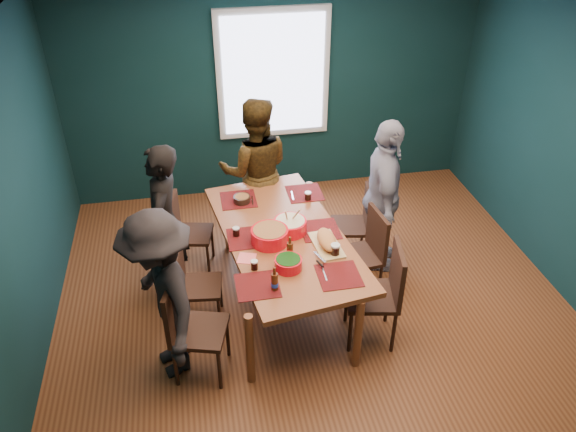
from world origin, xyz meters
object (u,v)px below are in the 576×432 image
object	(u,v)px
person_back	(256,171)
bowl_herbs	(288,263)
chair_right_near	(383,288)
person_near_left	(162,297)
bowl_dumpling	(290,225)
chair_left_far	(184,228)
dining_table	(284,241)
person_far_left	(165,224)
chair_left_near	(188,322)
chair_right_mid	(367,248)
chair_right_far	(358,219)
chair_left_mid	(191,280)
cutting_board	(327,241)
person_right	(383,198)
bowl_salad	(270,235)

from	to	relation	value
person_back	bowl_herbs	world-z (taller)	person_back
chair_right_near	person_back	world-z (taller)	person_back
person_near_left	bowl_dumpling	bearing A→B (deg)	103.89
chair_left_far	dining_table	bearing A→B (deg)	-26.15
person_far_left	chair_left_near	bearing A→B (deg)	17.32
chair_right_mid	dining_table	bearing A→B (deg)	172.12
chair_right_far	person_back	bearing A→B (deg)	157.06
bowl_dumpling	bowl_herbs	bearing A→B (deg)	-102.62
chair_left_mid	bowl_dumpling	xyz separation A→B (m)	(0.95, 0.16, 0.38)
person_far_left	cutting_board	distance (m)	1.56
person_back	chair_left_near	bearing A→B (deg)	71.75
chair_left_mid	chair_right_far	world-z (taller)	chair_right_far
chair_left_near	person_far_left	distance (m)	1.15
chair_right_mid	chair_right_near	distance (m)	0.65
bowl_herbs	person_far_left	bearing A→B (deg)	140.03
dining_table	person_near_left	bearing A→B (deg)	-157.80
chair_left_mid	chair_right_near	distance (m)	1.74
person_back	bowl_dumpling	bearing A→B (deg)	103.37
person_far_left	bowl_herbs	bearing A→B (deg)	59.61
chair_left_near	person_far_left	world-z (taller)	person_far_left
person_back	person_right	size ratio (longest dim) A/B	1.00
chair_left_near	chair_right_far	world-z (taller)	chair_left_near
chair_left_near	chair_right_far	bearing A→B (deg)	50.98
bowl_dumpling	bowl_salad	bearing A→B (deg)	-148.82
dining_table	chair_left_near	world-z (taller)	chair_left_near
chair_left_mid	chair_right_mid	world-z (taller)	chair_right_mid
chair_left_mid	chair_left_near	size ratio (longest dim) A/B	0.87
chair_right_near	cutting_board	bearing A→B (deg)	146.49
person_far_left	bowl_salad	distance (m)	1.05
chair_right_mid	person_right	bearing A→B (deg)	48.72
chair_right_mid	person_right	xyz separation A→B (m)	(0.27, 0.40, 0.30)
chair_right_near	bowl_salad	world-z (taller)	chair_right_near
chair_left_near	bowl_dumpling	bearing A→B (deg)	53.93
person_far_left	person_back	world-z (taller)	person_back
dining_table	chair_right_near	distance (m)	1.02
person_back	bowl_dumpling	world-z (taller)	person_back
person_far_left	chair_left_mid	bearing A→B (deg)	31.67
bowl_salad	chair_left_near	bearing A→B (deg)	-140.74
chair_right_near	person_near_left	bearing A→B (deg)	-169.11
chair_left_far	bowl_salad	world-z (taller)	bowl_salad
person_back	chair_right_near	bearing A→B (deg)	120.34
chair_right_far	person_far_left	world-z (taller)	person_far_left
chair_right_near	bowl_herbs	distance (m)	0.88
chair_right_far	chair_right_mid	xyz separation A→B (m)	(-0.08, -0.54, 0.04)
chair_right_far	person_near_left	distance (m)	2.36
chair_right_far	chair_left_near	bearing A→B (deg)	-134.92
person_far_left	bowl_dumpling	world-z (taller)	person_far_left
chair_left_far	bowl_salad	xyz separation A→B (m)	(0.77, -0.82, 0.37)
chair_right_far	person_right	size ratio (longest dim) A/B	0.51
chair_left_near	dining_table	bearing A→B (deg)	54.70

